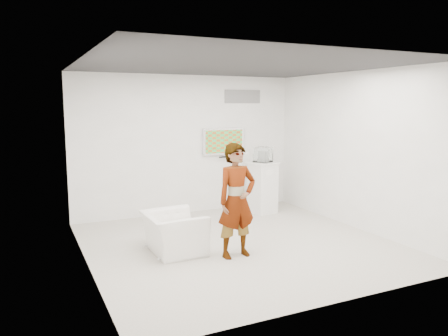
# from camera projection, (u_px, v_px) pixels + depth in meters

# --- Properties ---
(room) EXTENTS (5.01, 5.01, 3.00)m
(room) POSITION_uv_depth(u_px,v_px,m) (240.00, 157.00, 7.27)
(room) COLOR beige
(room) RESTS_ON ground
(tv) EXTENTS (1.00, 0.08, 0.60)m
(tv) POSITION_uv_depth(u_px,v_px,m) (223.00, 141.00, 9.81)
(tv) COLOR silver
(tv) RESTS_ON room
(logo_decal) EXTENTS (0.90, 0.02, 0.30)m
(logo_decal) POSITION_uv_depth(u_px,v_px,m) (243.00, 97.00, 9.91)
(logo_decal) COLOR slate
(logo_decal) RESTS_ON room
(person) EXTENTS (0.68, 0.47, 1.79)m
(person) POSITION_uv_depth(u_px,v_px,m) (237.00, 201.00, 6.77)
(person) COLOR white
(person) RESTS_ON room
(armchair) EXTENTS (0.89, 1.01, 0.65)m
(armchair) POSITION_uv_depth(u_px,v_px,m) (174.00, 233.00, 7.03)
(armchair) COLOR white
(armchair) RESTS_ON room
(pedestal) EXTENTS (0.62, 0.62, 1.13)m
(pedestal) POSITION_uv_depth(u_px,v_px,m) (263.00, 187.00, 9.60)
(pedestal) COLOR white
(pedestal) RESTS_ON room
(floor_uplight) EXTENTS (0.21, 0.21, 0.27)m
(floor_uplight) POSITION_uv_depth(u_px,v_px,m) (241.00, 202.00, 10.09)
(floor_uplight) COLOR silver
(floor_uplight) RESTS_ON room
(vitrine) EXTENTS (0.44, 0.44, 0.33)m
(vitrine) POSITION_uv_depth(u_px,v_px,m) (263.00, 155.00, 9.50)
(vitrine) COLOR white
(vitrine) RESTS_ON pedestal
(console) EXTENTS (0.15, 0.18, 0.25)m
(console) POSITION_uv_depth(u_px,v_px,m) (263.00, 156.00, 9.51)
(console) COLOR white
(console) RESTS_ON pedestal
(wii_remote) EXTENTS (0.04, 0.13, 0.03)m
(wii_remote) POSITION_uv_depth(u_px,v_px,m) (245.00, 153.00, 6.91)
(wii_remote) COLOR white
(wii_remote) RESTS_ON person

